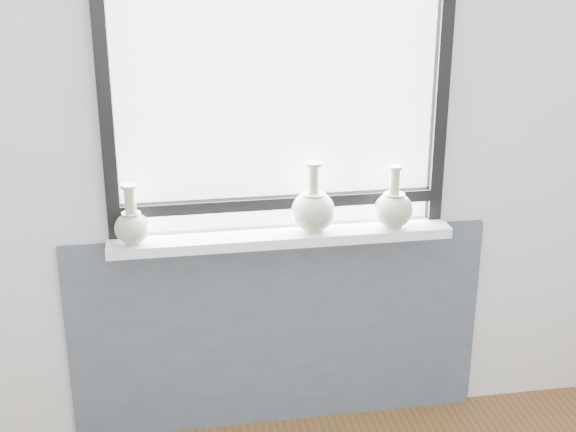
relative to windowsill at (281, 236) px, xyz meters
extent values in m
cube|color=silver|center=(0.00, 0.10, 0.42)|extent=(3.60, 0.02, 2.60)
cube|color=#4E5867|center=(0.00, 0.07, -0.45)|extent=(1.70, 0.03, 0.86)
cube|color=white|center=(0.00, 0.00, 0.00)|extent=(1.32, 0.18, 0.04)
cube|color=black|center=(-0.62, 0.05, 0.55)|extent=(0.05, 0.06, 1.05)
cube|color=black|center=(0.62, 0.05, 0.55)|extent=(0.05, 0.06, 1.05)
cube|color=black|center=(0.00, 0.05, 0.12)|extent=(1.20, 0.05, 0.04)
cube|color=white|center=(0.00, 0.08, 0.52)|extent=(1.20, 0.01, 1.00)
cylinder|color=#A0B792|center=(-0.56, -0.03, 0.02)|extent=(0.06, 0.06, 0.01)
ellipsoid|color=#A0B792|center=(-0.56, -0.03, 0.08)|extent=(0.13, 0.13, 0.12)
cone|color=#A0B792|center=(-0.56, -0.03, 0.13)|extent=(0.07, 0.07, 0.03)
cylinder|color=#A0B792|center=(-0.56, -0.03, 0.18)|extent=(0.04, 0.04, 0.12)
cylinder|color=#A0B792|center=(-0.56, -0.03, 0.24)|extent=(0.06, 0.06, 0.01)
cylinder|color=#A0B792|center=(0.12, -0.01, 0.02)|extent=(0.08, 0.08, 0.01)
ellipsoid|color=#A0B792|center=(0.12, -0.01, 0.10)|extent=(0.17, 0.17, 0.16)
cone|color=#A0B792|center=(0.12, -0.01, 0.16)|extent=(0.09, 0.09, 0.03)
cylinder|color=#A0B792|center=(0.12, -0.01, 0.22)|extent=(0.04, 0.04, 0.13)
cylinder|color=#A0B792|center=(0.12, -0.01, 0.29)|extent=(0.07, 0.07, 0.01)
cylinder|color=#A0B792|center=(0.44, -0.03, 0.02)|extent=(0.07, 0.07, 0.01)
ellipsoid|color=#A0B792|center=(0.44, -0.03, 0.09)|extent=(0.15, 0.15, 0.14)
cone|color=#A0B792|center=(0.44, -0.03, 0.14)|extent=(0.08, 0.08, 0.03)
cylinder|color=#A0B792|center=(0.44, -0.03, 0.20)|extent=(0.04, 0.04, 0.12)
cylinder|color=#A0B792|center=(0.44, -0.03, 0.26)|extent=(0.05, 0.05, 0.01)
camera|label=1|loc=(-0.45, -2.83, 1.15)|focal=50.00mm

